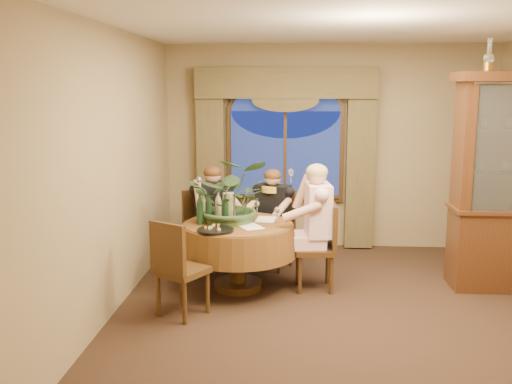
# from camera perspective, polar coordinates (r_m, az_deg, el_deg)

# --- Properties ---
(floor) EXTENTS (5.00, 5.00, 0.00)m
(floor) POSITION_cam_1_polar(r_m,az_deg,el_deg) (5.88, 8.38, -11.85)
(floor) COLOR black
(floor) RESTS_ON ground
(wall_back) EXTENTS (4.50, 0.00, 4.50)m
(wall_back) POSITION_cam_1_polar(r_m,az_deg,el_deg) (7.98, 7.26, 4.45)
(wall_back) COLOR #8A744F
(wall_back) RESTS_ON ground
(ceiling) EXTENTS (5.00, 5.00, 0.00)m
(ceiling) POSITION_cam_1_polar(r_m,az_deg,el_deg) (5.48, 9.18, 16.41)
(ceiling) COLOR white
(ceiling) RESTS_ON wall_back
(window) EXTENTS (1.62, 0.10, 1.32)m
(window) POSITION_cam_1_polar(r_m,az_deg,el_deg) (7.91, 2.92, 3.73)
(window) COLOR navy
(window) RESTS_ON wall_back
(arched_transom) EXTENTS (1.60, 0.06, 0.44)m
(arched_transom) POSITION_cam_1_polar(r_m,az_deg,el_deg) (7.86, 2.98, 9.39)
(arched_transom) COLOR navy
(arched_transom) RESTS_ON wall_back
(drapery_left) EXTENTS (0.38, 0.14, 2.32)m
(drapery_left) POSITION_cam_1_polar(r_m,az_deg,el_deg) (7.96, -4.54, 2.89)
(drapery_left) COLOR #4D4325
(drapery_left) RESTS_ON floor
(drapery_right) EXTENTS (0.38, 0.14, 2.32)m
(drapery_right) POSITION_cam_1_polar(r_m,az_deg,el_deg) (7.92, 10.38, 2.72)
(drapery_right) COLOR #4D4325
(drapery_right) RESTS_ON floor
(swag_valance) EXTENTS (2.45, 0.16, 0.42)m
(swag_valance) POSITION_cam_1_polar(r_m,az_deg,el_deg) (7.78, 2.98, 10.86)
(swag_valance) COLOR #4D4325
(swag_valance) RESTS_ON wall_back
(dining_table) EXTENTS (1.51, 1.51, 0.75)m
(dining_table) POSITION_cam_1_polar(r_m,az_deg,el_deg) (6.36, -1.81, -6.42)
(dining_table) COLOR maroon
(dining_table) RESTS_ON floor
(oil_lamp_left) EXTENTS (0.11, 0.11, 0.34)m
(oil_lamp_left) POSITION_cam_1_polar(r_m,az_deg,el_deg) (6.63, 22.26, 12.53)
(oil_lamp_left) COLOR #A5722D
(oil_lamp_left) RESTS_ON china_cabinet
(chair_right) EXTENTS (0.44, 0.44, 0.96)m
(chair_right) POSITION_cam_1_polar(r_m,az_deg,el_deg) (6.35, 5.86, -5.50)
(chair_right) COLOR black
(chair_right) RESTS_ON floor
(chair_back_right) EXTENTS (0.56, 0.56, 0.96)m
(chair_back_right) POSITION_cam_1_polar(r_m,az_deg,el_deg) (7.06, 1.69, -3.84)
(chair_back_right) COLOR black
(chair_back_right) RESTS_ON floor
(chair_back) EXTENTS (0.58, 0.58, 0.96)m
(chair_back) POSITION_cam_1_polar(r_m,az_deg,el_deg) (7.05, -5.09, -3.88)
(chair_back) COLOR black
(chair_back) RESTS_ON floor
(chair_front_left) EXTENTS (0.58, 0.58, 0.96)m
(chair_front_left) POSITION_cam_1_polar(r_m,az_deg,el_deg) (5.66, -7.36, -7.54)
(chair_front_left) COLOR black
(chair_front_left) RESTS_ON floor
(person_pink) EXTENTS (0.52, 0.55, 1.41)m
(person_pink) POSITION_cam_1_polar(r_m,az_deg,el_deg) (6.35, 6.19, -3.43)
(person_pink) COLOR #F6C5D0
(person_pink) RESTS_ON floor
(person_back) EXTENTS (0.61, 0.59, 1.29)m
(person_back) POSITION_cam_1_polar(r_m,az_deg,el_deg) (7.02, -4.36, -2.55)
(person_back) COLOR black
(person_back) RESTS_ON floor
(person_scarf) EXTENTS (0.58, 0.56, 1.25)m
(person_scarf) POSITION_cam_1_polar(r_m,az_deg,el_deg) (7.00, 1.72, -2.72)
(person_scarf) COLOR black
(person_scarf) RESTS_ON floor
(stoneware_vase) EXTENTS (0.17, 0.17, 0.31)m
(stoneware_vase) POSITION_cam_1_polar(r_m,az_deg,el_deg) (6.37, -2.77, -1.47)
(stoneware_vase) COLOR #988660
(stoneware_vase) RESTS_ON dining_table
(centerpiece_plant) EXTENTS (0.94, 1.04, 0.81)m
(centerpiece_plant) POSITION_cam_1_polar(r_m,az_deg,el_deg) (6.26, -2.37, 2.52)
(centerpiece_plant) COLOR #334F2D
(centerpiece_plant) RESTS_ON dining_table
(olive_bowl) EXTENTS (0.14, 0.14, 0.05)m
(olive_bowl) POSITION_cam_1_polar(r_m,az_deg,el_deg) (6.23, -1.40, -2.98)
(olive_bowl) COLOR #46542C
(olive_bowl) RESTS_ON dining_table
(cheese_platter) EXTENTS (0.38, 0.38, 0.02)m
(cheese_platter) POSITION_cam_1_polar(r_m,az_deg,el_deg) (5.92, -4.07, -3.82)
(cheese_platter) COLOR black
(cheese_platter) RESTS_ON dining_table
(wine_bottle_0) EXTENTS (0.07, 0.07, 0.33)m
(wine_bottle_0) POSITION_cam_1_polar(r_m,az_deg,el_deg) (6.31, -3.81, -1.50)
(wine_bottle_0) COLOR tan
(wine_bottle_0) RESTS_ON dining_table
(wine_bottle_1) EXTENTS (0.07, 0.07, 0.33)m
(wine_bottle_1) POSITION_cam_1_polar(r_m,az_deg,el_deg) (6.38, -5.36, -1.41)
(wine_bottle_1) COLOR tan
(wine_bottle_1) RESTS_ON dining_table
(wine_bottle_2) EXTENTS (0.07, 0.07, 0.33)m
(wine_bottle_2) POSITION_cam_1_polar(r_m,az_deg,el_deg) (6.22, -4.77, -1.70)
(wine_bottle_2) COLOR black
(wine_bottle_2) RESTS_ON dining_table
(wine_bottle_3) EXTENTS (0.07, 0.07, 0.33)m
(wine_bottle_3) POSITION_cam_1_polar(r_m,az_deg,el_deg) (6.46, -3.79, -1.24)
(wine_bottle_3) COLOR black
(wine_bottle_3) RESTS_ON dining_table
(wine_bottle_4) EXTENTS (0.07, 0.07, 0.33)m
(wine_bottle_4) POSITION_cam_1_polar(r_m,az_deg,el_deg) (6.20, -5.64, -1.75)
(wine_bottle_4) COLOR black
(wine_bottle_4) RESTS_ON dining_table
(wine_bottle_5) EXTENTS (0.07, 0.07, 0.33)m
(wine_bottle_5) POSITION_cam_1_polar(r_m,az_deg,el_deg) (6.18, -3.08, -1.76)
(wine_bottle_5) COLOR black
(wine_bottle_5) RESTS_ON dining_table
(tasting_paper_0) EXTENTS (0.33, 0.36, 0.00)m
(tasting_paper_0) POSITION_cam_1_polar(r_m,az_deg,el_deg) (6.09, -0.57, -3.47)
(tasting_paper_0) COLOR white
(tasting_paper_0) RESTS_ON dining_table
(tasting_paper_1) EXTENTS (0.24, 0.32, 0.00)m
(tasting_paper_1) POSITION_cam_1_polar(r_m,az_deg,el_deg) (6.43, 0.98, -2.74)
(tasting_paper_1) COLOR white
(tasting_paper_1) RESTS_ON dining_table
(wine_glass_person_pink) EXTENTS (0.07, 0.07, 0.18)m
(wine_glass_person_pink) POSITION_cam_1_polar(r_m,az_deg,el_deg) (6.26, 2.10, -2.28)
(wine_glass_person_pink) COLOR silver
(wine_glass_person_pink) RESTS_ON dining_table
(wine_glass_person_back) EXTENTS (0.07, 0.07, 0.18)m
(wine_glass_person_back) POSITION_cam_1_polar(r_m,az_deg,el_deg) (6.63, -3.26, -1.58)
(wine_glass_person_back) COLOR silver
(wine_glass_person_back) RESTS_ON dining_table
(wine_glass_person_scarf) EXTENTS (0.07, 0.07, 0.18)m
(wine_glass_person_scarf) POSITION_cam_1_polar(r_m,az_deg,el_deg) (6.61, 0.10, -1.61)
(wine_glass_person_scarf) COLOR silver
(wine_glass_person_scarf) RESTS_ON dining_table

